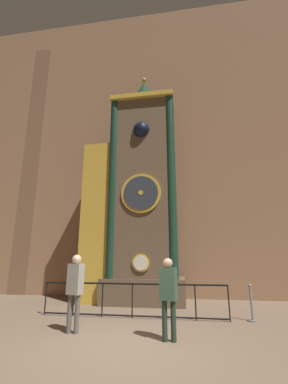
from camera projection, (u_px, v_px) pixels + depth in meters
ground_plane at (130, 348)px, 4.83m from camera, size 28.00×28.00×0.00m
cathedral_back_wall at (157, 137)px, 12.62m from camera, size 24.00×0.32×14.83m
clock_tower at (135, 197)px, 10.44m from camera, size 3.97×1.79×9.63m
railing_fence at (132, 298)px, 7.32m from camera, size 5.35×0.05×0.94m
visitor_near at (75, 285)px, 6.00m from camera, size 0.39×0.31×1.72m
visitor_far at (168, 290)px, 5.43m from camera, size 0.38×0.30×1.64m
stanchion_post at (252, 309)px, 6.90m from camera, size 0.28×0.28×0.95m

